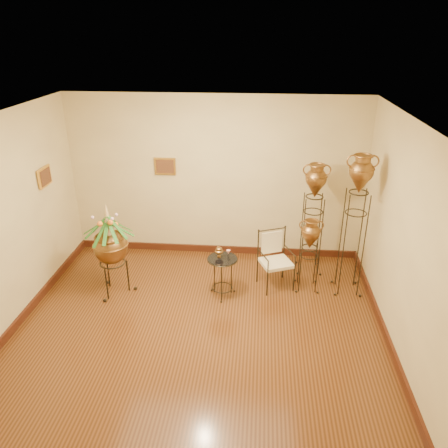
# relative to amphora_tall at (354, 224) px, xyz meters

# --- Properties ---
(ground) EXTENTS (5.00, 5.00, 0.00)m
(ground) POSITION_rel_amphora_tall_xyz_m (-2.15, -1.41, -1.12)
(ground) COLOR brown
(ground) RESTS_ON ground
(room_shell) EXTENTS (5.02, 5.02, 2.81)m
(room_shell) POSITION_rel_amphora_tall_xyz_m (-2.16, -1.41, 0.62)
(room_shell) COLOR beige
(room_shell) RESTS_ON ground
(amphora_tall) EXTENTS (0.53, 0.53, 2.19)m
(amphora_tall) POSITION_rel_amphora_tall_xyz_m (0.00, 0.00, 0.00)
(amphora_tall) COLOR #2D2616
(amphora_tall) RESTS_ON ground
(amphora_mid) EXTENTS (0.46, 0.46, 1.87)m
(amphora_mid) POSITION_rel_amphora_tall_xyz_m (-0.53, 0.58, -0.17)
(amphora_mid) COLOR #2D2616
(amphora_mid) RESTS_ON ground
(amphora_short) EXTENTS (0.47, 0.47, 1.18)m
(amphora_short) POSITION_rel_amphora_tall_xyz_m (-0.61, 0.01, -0.53)
(amphora_short) COLOR #2D2616
(amphora_short) RESTS_ON ground
(planter_urn) EXTENTS (0.91, 0.91, 1.49)m
(planter_urn) POSITION_rel_amphora_tall_xyz_m (-3.56, -0.37, -0.29)
(planter_urn) COLOR #2D2616
(planter_urn) RESTS_ON ground
(armchair) EXTENTS (0.66, 0.64, 0.92)m
(armchair) POSITION_rel_amphora_tall_xyz_m (-1.10, 0.00, -0.66)
(armchair) COLOR #2D2616
(armchair) RESTS_ON ground
(side_table) EXTENTS (0.45, 0.45, 0.81)m
(side_table) POSITION_rel_amphora_tall_xyz_m (-1.91, -0.32, -0.78)
(side_table) COLOR #2D2616
(side_table) RESTS_ON ground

